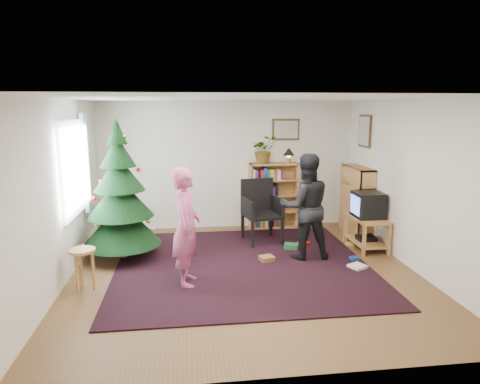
{
  "coord_description": "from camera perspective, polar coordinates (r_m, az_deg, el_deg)",
  "views": [
    {
      "loc": [
        -0.81,
        -5.87,
        2.39
      ],
      "look_at": [
        -0.01,
        0.55,
        1.1
      ],
      "focal_mm": 32.0,
      "sensor_mm": 36.0,
      "label": 1
    }
  ],
  "objects": [
    {
      "name": "stool",
      "position": [
        6.05,
        -20.24,
        -8.3
      ],
      "size": [
        0.34,
        0.34,
        0.56
      ],
      "color": "#B27D3F",
      "rests_on": "floor"
    },
    {
      "name": "picture_back",
      "position": [
        8.58,
        6.13,
        8.29
      ],
      "size": [
        0.55,
        0.03,
        0.42
      ],
      "color": "#4C3319",
      "rests_on": "wall_back"
    },
    {
      "name": "potted_plant",
      "position": [
        8.38,
        3.2,
        5.66
      ],
      "size": [
        0.53,
        0.47,
        0.54
      ],
      "primitive_type": "imported",
      "rotation": [
        0.0,
        0.0,
        0.11
      ],
      "color": "gray",
      "rests_on": "bookshelf_back"
    },
    {
      "name": "floor_clutter",
      "position": [
        7.22,
        10.64,
        -7.91
      ],
      "size": [
        1.8,
        1.35,
        0.08
      ],
      "color": "#A51E19",
      "rests_on": "rug"
    },
    {
      "name": "person_by_chair",
      "position": [
        6.81,
        8.72,
        -1.97
      ],
      "size": [
        0.82,
        0.64,
        1.69
      ],
      "primitive_type": "imported",
      "rotation": [
        0.0,
        0.0,
        3.14
      ],
      "color": "black",
      "rests_on": "rug"
    },
    {
      "name": "rug",
      "position": [
        6.66,
        0.31,
        -9.65
      ],
      "size": [
        3.8,
        3.6,
        0.02
      ],
      "primitive_type": "cube",
      "color": "black",
      "rests_on": "floor"
    },
    {
      "name": "crt_tv",
      "position": [
        7.55,
        16.67,
        -1.62
      ],
      "size": [
        0.46,
        0.49,
        0.43
      ],
      "color": "black",
      "rests_on": "tv_stand"
    },
    {
      "name": "ceiling",
      "position": [
        5.92,
        0.72,
        12.35
      ],
      "size": [
        5.0,
        5.0,
        0.0
      ],
      "primitive_type": "plane",
      "rotation": [
        3.14,
        0.0,
        0.0
      ],
      "color": "white",
      "rests_on": "wall_back"
    },
    {
      "name": "window_pane",
      "position": [
        6.74,
        -21.38,
        2.92
      ],
      "size": [
        0.04,
        1.2,
        1.4
      ],
      "primitive_type": "cube",
      "color": "silver",
      "rests_on": "wall_left"
    },
    {
      "name": "bookshelf_right",
      "position": [
        8.31,
        15.3,
        -1.1
      ],
      "size": [
        0.3,
        0.95,
        1.3
      ],
      "rotation": [
        0.0,
        0.0,
        1.57
      ],
      "color": "#B27D3F",
      "rests_on": "floor"
    },
    {
      "name": "tv_stand",
      "position": [
        7.66,
        16.5,
        -4.84
      ],
      "size": [
        0.49,
        0.88,
        0.55
      ],
      "color": "#B27D3F",
      "rests_on": "floor"
    },
    {
      "name": "bookshelf_back",
      "position": [
        8.56,
        4.45,
        -0.38
      ],
      "size": [
        0.95,
        0.3,
        1.3
      ],
      "color": "#B27D3F",
      "rests_on": "floor"
    },
    {
      "name": "curtain",
      "position": [
        7.4,
        -19.78,
        3.72
      ],
      "size": [
        0.06,
        0.35,
        1.6
      ],
      "primitive_type": "cube",
      "color": "silver",
      "rests_on": "wall_left"
    },
    {
      "name": "armchair",
      "position": [
        7.7,
        2.82,
        -2.1
      ],
      "size": [
        0.71,
        0.72,
        1.12
      ],
      "rotation": [
        0.0,
        0.0,
        0.18
      ],
      "color": "black",
      "rests_on": "rug"
    },
    {
      "name": "wall_front",
      "position": [
        3.65,
        6.09,
        -7.01
      ],
      "size": [
        5.0,
        0.02,
        2.5
      ],
      "primitive_type": "cube",
      "color": "silver",
      "rests_on": "floor"
    },
    {
      "name": "wall_right",
      "position": [
        6.83,
        21.95,
        0.86
      ],
      "size": [
        0.02,
        5.0,
        2.5
      ],
      "primitive_type": "cube",
      "color": "silver",
      "rests_on": "floor"
    },
    {
      "name": "floor",
      "position": [
        6.39,
        0.66,
        -10.69
      ],
      "size": [
        5.0,
        5.0,
        0.0
      ],
      "primitive_type": "plane",
      "color": "brown",
      "rests_on": "ground"
    },
    {
      "name": "picture_right",
      "position": [
        8.31,
        16.31,
        7.81
      ],
      "size": [
        0.03,
        0.5,
        0.6
      ],
      "color": "#4C3319",
      "rests_on": "wall_right"
    },
    {
      "name": "wall_left",
      "position": [
        6.21,
        -22.81,
        -0.18
      ],
      "size": [
        0.02,
        5.0,
        2.5
      ],
      "primitive_type": "cube",
      "color": "silver",
      "rests_on": "floor"
    },
    {
      "name": "christmas_tree",
      "position": [
        6.97,
        -15.66,
        -1.27
      ],
      "size": [
        1.23,
        1.23,
        2.22
      ],
      "rotation": [
        0.0,
        0.0,
        0.01
      ],
      "color": "#3F2816",
      "rests_on": "rug"
    },
    {
      "name": "person_standing",
      "position": [
        5.79,
        -7.18,
        -4.67
      ],
      "size": [
        0.41,
        0.61,
        1.62
      ],
      "primitive_type": "imported",
      "rotation": [
        0.0,
        0.0,
        1.52
      ],
      "color": "#AE456E",
      "rests_on": "rug"
    },
    {
      "name": "wall_back",
      "position": [
        8.48,
        -1.61,
        3.56
      ],
      "size": [
        5.0,
        0.02,
        2.5
      ],
      "primitive_type": "cube",
      "color": "silver",
      "rests_on": "floor"
    },
    {
      "name": "table_lamp",
      "position": [
        8.49,
        6.53,
        5.23
      ],
      "size": [
        0.23,
        0.23,
        0.3
      ],
      "color": "#A57F33",
      "rests_on": "bookshelf_back"
    }
  ]
}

